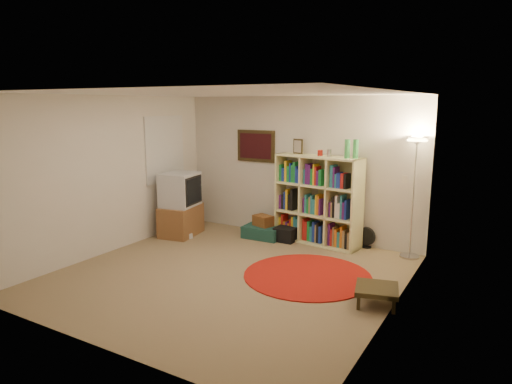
{
  "coord_description": "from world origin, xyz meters",
  "views": [
    {
      "loc": [
        3.39,
        -5.04,
        2.37
      ],
      "look_at": [
        0.1,
        0.6,
        1.1
      ],
      "focal_mm": 32.0,
      "sensor_mm": 36.0,
      "label": 1
    }
  ],
  "objects_px": {
    "bookshelf": "(317,201)",
    "tv_stand": "(181,205)",
    "side_table": "(377,290)",
    "floor_fan": "(366,237)",
    "suitcase": "(263,232)",
    "floor_lamp": "(416,157)"
  },
  "relations": [
    {
      "from": "bookshelf",
      "to": "side_table",
      "type": "bearing_deg",
      "value": -42.32
    },
    {
      "from": "tv_stand",
      "to": "side_table",
      "type": "relative_size",
      "value": 1.91
    },
    {
      "from": "bookshelf",
      "to": "tv_stand",
      "type": "xyz_separation_m",
      "value": [
        -2.31,
        -0.81,
        -0.18
      ]
    },
    {
      "from": "tv_stand",
      "to": "floor_lamp",
      "type": "bearing_deg",
      "value": 2.33
    },
    {
      "from": "bookshelf",
      "to": "tv_stand",
      "type": "distance_m",
      "value": 2.46
    },
    {
      "from": "bookshelf",
      "to": "side_table",
      "type": "distance_m",
      "value": 2.59
    },
    {
      "from": "floor_lamp",
      "to": "tv_stand",
      "type": "distance_m",
      "value": 4.11
    },
    {
      "from": "tv_stand",
      "to": "floor_fan",
      "type": "bearing_deg",
      "value": 7.19
    },
    {
      "from": "tv_stand",
      "to": "suitcase",
      "type": "bearing_deg",
      "value": 13.08
    },
    {
      "from": "floor_fan",
      "to": "tv_stand",
      "type": "bearing_deg",
      "value": -150.41
    },
    {
      "from": "bookshelf",
      "to": "floor_fan",
      "type": "bearing_deg",
      "value": 18.02
    },
    {
      "from": "suitcase",
      "to": "floor_fan",
      "type": "bearing_deg",
      "value": 9.94
    },
    {
      "from": "bookshelf",
      "to": "floor_lamp",
      "type": "xyz_separation_m",
      "value": [
        1.58,
        0.01,
        0.84
      ]
    },
    {
      "from": "floor_fan",
      "to": "suitcase",
      "type": "xyz_separation_m",
      "value": [
        -1.77,
        -0.38,
        -0.07
      ]
    },
    {
      "from": "bookshelf",
      "to": "suitcase",
      "type": "relative_size",
      "value": 2.66
    },
    {
      "from": "side_table",
      "to": "floor_lamp",
      "type": "bearing_deg",
      "value": 90.78
    },
    {
      "from": "tv_stand",
      "to": "side_table",
      "type": "height_order",
      "value": "tv_stand"
    },
    {
      "from": "bookshelf",
      "to": "tv_stand",
      "type": "height_order",
      "value": "bookshelf"
    },
    {
      "from": "floor_fan",
      "to": "floor_lamp",
      "type": "bearing_deg",
      "value": 2.76
    },
    {
      "from": "bookshelf",
      "to": "suitcase",
      "type": "height_order",
      "value": "bookshelf"
    },
    {
      "from": "floor_fan",
      "to": "suitcase",
      "type": "height_order",
      "value": "floor_fan"
    },
    {
      "from": "floor_fan",
      "to": "bookshelf",
      "type": "bearing_deg",
      "value": -157.58
    }
  ]
}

